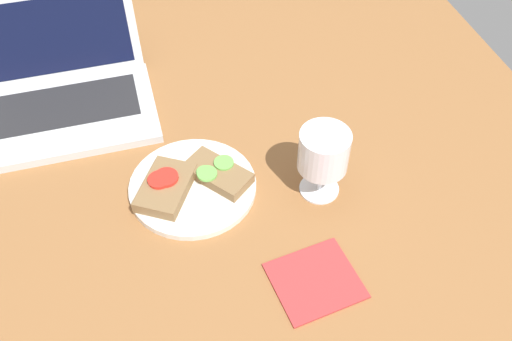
% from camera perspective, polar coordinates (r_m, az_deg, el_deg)
% --- Properties ---
extents(wooden_table, '(1.40, 1.40, 0.03)m').
position_cam_1_polar(wooden_table, '(1.06, -4.60, -0.78)').
color(wooden_table, brown).
rests_on(wooden_table, ground).
extents(plate, '(0.23, 0.23, 0.01)m').
position_cam_1_polar(plate, '(1.02, -6.34, -1.61)').
color(plate, silver).
rests_on(plate, wooden_table).
extents(sandwich_with_cucumber, '(0.12, 0.13, 0.03)m').
position_cam_1_polar(sandwich_with_cucumber, '(1.02, -3.90, -0.26)').
color(sandwich_with_cucumber, brown).
rests_on(sandwich_with_cucumber, plate).
extents(sandwich_with_tomato, '(0.13, 0.14, 0.03)m').
position_cam_1_polar(sandwich_with_tomato, '(1.00, -9.04, -1.61)').
color(sandwich_with_tomato, brown).
rests_on(sandwich_with_tomato, plate).
extents(wine_glass, '(0.09, 0.09, 0.14)m').
position_cam_1_polar(wine_glass, '(0.96, 6.78, 1.77)').
color(wine_glass, white).
rests_on(wine_glass, wooden_table).
extents(laptop, '(0.34, 0.29, 0.19)m').
position_cam_1_polar(laptop, '(1.21, -18.69, 7.37)').
color(laptop, silver).
rests_on(laptop, wooden_table).
extents(napkin, '(0.15, 0.14, 0.00)m').
position_cam_1_polar(napkin, '(0.91, 5.94, -10.89)').
color(napkin, '#B23333').
rests_on(napkin, wooden_table).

